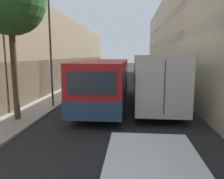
{
  "coord_description": "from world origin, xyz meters",
  "views": [
    {
      "loc": [
        0.77,
        -0.14,
        3.14
      ],
      "look_at": [
        -0.11,
        9.59,
        1.6
      ],
      "focal_mm": 35.0,
      "sensor_mm": 36.0,
      "label": 1
    }
  ],
  "objects_px": {
    "box_truck": "(155,80)",
    "street_lamp": "(49,14)",
    "bus": "(106,81)",
    "street_tree_left": "(9,0)",
    "panel_van": "(115,74)"
  },
  "relations": [
    {
      "from": "bus",
      "to": "street_lamp",
      "type": "bearing_deg",
      "value": -156.05
    },
    {
      "from": "panel_van",
      "to": "box_truck",
      "type": "bearing_deg",
      "value": -73.45
    },
    {
      "from": "bus",
      "to": "street_tree_left",
      "type": "bearing_deg",
      "value": -132.98
    },
    {
      "from": "panel_van",
      "to": "bus",
      "type": "bearing_deg",
      "value": -88.56
    },
    {
      "from": "panel_van",
      "to": "street_tree_left",
      "type": "bearing_deg",
      "value": -103.72
    },
    {
      "from": "street_lamp",
      "to": "street_tree_left",
      "type": "relative_size",
      "value": 1.1
    },
    {
      "from": "bus",
      "to": "street_tree_left",
      "type": "xyz_separation_m",
      "value": [
        -3.83,
        -4.11,
        4.08
      ]
    },
    {
      "from": "street_lamp",
      "to": "box_truck",
      "type": "bearing_deg",
      "value": 7.63
    },
    {
      "from": "panel_van",
      "to": "street_lamp",
      "type": "height_order",
      "value": "street_lamp"
    },
    {
      "from": "bus",
      "to": "street_tree_left",
      "type": "distance_m",
      "value": 6.94
    },
    {
      "from": "bus",
      "to": "box_truck",
      "type": "height_order",
      "value": "box_truck"
    },
    {
      "from": "bus",
      "to": "box_truck",
      "type": "bearing_deg",
      "value": -10.36
    },
    {
      "from": "box_truck",
      "to": "bus",
      "type": "bearing_deg",
      "value": 169.64
    },
    {
      "from": "bus",
      "to": "panel_van",
      "type": "bearing_deg",
      "value": 91.44
    },
    {
      "from": "box_truck",
      "to": "street_lamp",
      "type": "bearing_deg",
      "value": -172.37
    }
  ]
}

